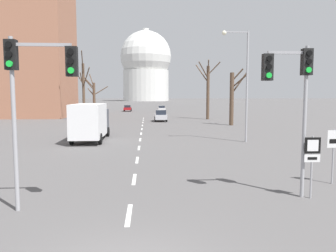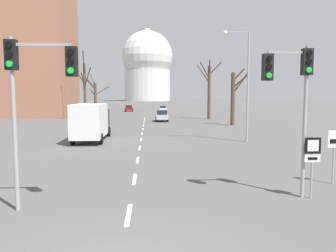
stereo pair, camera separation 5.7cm
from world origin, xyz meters
name	(u,v)px [view 1 (the left image)]	position (x,y,z in m)	size (l,w,h in m)	color
lane_stripe_0	(129,215)	(0.00, 3.71, 0.00)	(0.16, 2.00, 0.01)	silver
lane_stripe_1	(134,179)	(0.00, 8.21, 0.00)	(0.16, 2.00, 0.01)	silver
lane_stripe_2	(137,160)	(0.00, 12.71, 0.00)	(0.16, 2.00, 0.01)	silver
lane_stripe_3	(139,148)	(0.00, 17.21, 0.00)	(0.16, 2.00, 0.01)	silver
lane_stripe_4	(140,140)	(0.00, 21.71, 0.00)	(0.16, 2.00, 0.01)	silver
lane_stripe_5	(141,134)	(0.00, 26.21, 0.00)	(0.16, 2.00, 0.01)	silver
lane_stripe_6	(142,129)	(0.00, 30.71, 0.00)	(0.16, 2.00, 0.01)	silver
lane_stripe_7	(142,125)	(0.00, 35.21, 0.00)	(0.16, 2.00, 0.01)	silver
lane_stripe_8	(143,123)	(0.00, 39.71, 0.00)	(0.16, 2.00, 0.01)	silver
lane_stripe_9	(143,120)	(0.00, 44.21, 0.00)	(0.16, 2.00, 0.01)	silver
lane_stripe_10	(143,118)	(0.00, 48.71, 0.00)	(0.16, 2.00, 0.01)	silver
traffic_signal_near_right	(293,84)	(5.95, 5.16, 4.26)	(1.82, 0.34, 5.63)	#9E9EA3
traffic_signal_near_left	(32,80)	(-3.09, 4.33, 4.34)	(2.27, 0.34, 5.71)	#9E9EA3
route_sign_post	(312,156)	(6.69, 4.98, 1.59)	(0.60, 0.08, 2.35)	#9E9EA3
speed_limit_sign	(334,147)	(8.64, 6.90, 1.62)	(0.60, 0.08, 2.40)	#9E9EA3
street_lamp_right	(243,75)	(8.38, 19.75, 5.46)	(2.21, 0.36, 8.99)	#9E9EA3
sedan_near_left	(161,116)	(2.63, 41.70, 0.86)	(1.81, 3.86, 1.71)	#B7B7BC
sedan_near_right	(162,109)	(4.00, 69.87, 0.76)	(1.71, 4.43, 1.49)	silver
sedan_mid_centre	(128,108)	(-4.07, 72.97, 0.78)	(1.82, 4.02, 1.49)	maroon
delivery_truck	(91,121)	(-4.17, 21.38, 1.70)	(2.44, 7.20, 3.14)	#333842
bare_tree_left_near	(83,88)	(-9.15, 44.59, 4.90)	(3.87, 3.11, 10.35)	brown
bare_tree_right_near	(208,89)	(10.31, 45.50, 4.81)	(3.72, 4.38, 9.36)	brown
bare_tree_left_far	(94,97)	(-9.27, 55.30, 3.62)	(4.63, 2.41, 7.88)	brown
bare_tree_right_far	(233,97)	(11.57, 34.83, 3.67)	(2.20, 1.76, 7.26)	brown
capitol_dome	(146,66)	(0.00, 222.33, 23.99)	(34.87, 34.87, 49.25)	silver
apartment_block_left	(17,35)	(-22.35, 54.30, 14.60)	(18.00, 14.00, 29.20)	#9E664C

